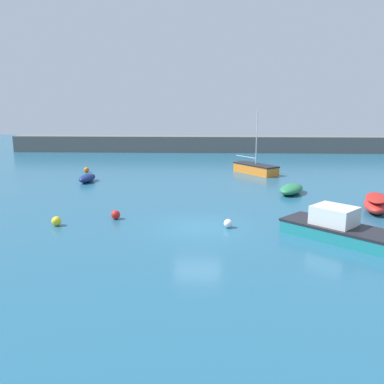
{
  "coord_description": "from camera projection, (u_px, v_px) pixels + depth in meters",
  "views": [
    {
      "loc": [
        0.54,
        -22.06,
        6.81
      ],
      "look_at": [
        -0.57,
        6.21,
        0.62
      ],
      "focal_mm": 40.0,
      "sensor_mm": 36.0,
      "label": 1
    }
  ],
  "objects": [
    {
      "name": "ground_plane",
      "position": [
        198.0,
        230.0,
        23.03
      ],
      "size": [
        120.0,
        120.0,
        0.2
      ],
      "primitive_type": "cube",
      "color": "#235B7A"
    },
    {
      "name": "harbor_breakwater",
      "position": [
        205.0,
        144.0,
        55.88
      ],
      "size": [
        49.74,
        2.87,
        2.06
      ],
      "primitive_type": "cube",
      "color": "#66605B",
      "rests_on": "ground_plane"
    },
    {
      "name": "sailboat_tall_mast",
      "position": [
        256.0,
        169.0,
        39.68
      ],
      "size": [
        4.04,
        4.65,
        5.8
      ],
      "rotation": [
        0.0,
        0.0,
        5.36
      ],
      "color": "orange",
      "rests_on": "ground_plane"
    },
    {
      "name": "motorboat_grey_hull",
      "position": [
        340.0,
        228.0,
        21.02
      ],
      "size": [
        5.76,
        5.59,
        1.62
      ],
      "rotation": [
        0.0,
        0.0,
        5.53
      ],
      "color": "teal",
      "rests_on": "ground_plane"
    },
    {
      "name": "open_tender_yellow",
      "position": [
        291.0,
        189.0,
        31.2
      ],
      "size": [
        2.68,
        3.33,
        0.71
      ],
      "rotation": [
        0.0,
        0.0,
        1.08
      ],
      "color": "#287A4C",
      "rests_on": "ground_plane"
    },
    {
      "name": "fishing_dinghy_green",
      "position": [
        87.0,
        178.0,
        35.63
      ],
      "size": [
        1.37,
        2.5,
        0.67
      ],
      "rotation": [
        0.0,
        0.0,
        1.42
      ],
      "color": "navy",
      "rests_on": "ground_plane"
    },
    {
      "name": "rowboat_with_red_cover",
      "position": [
        376.0,
        203.0,
        26.33
      ],
      "size": [
        2.43,
        3.78,
        0.98
      ],
      "rotation": [
        0.0,
        0.0,
        1.25
      ],
      "color": "red",
      "rests_on": "ground_plane"
    },
    {
      "name": "mooring_buoy_yellow",
      "position": [
        56.0,
        221.0,
        23.36
      ],
      "size": [
        0.52,
        0.52,
        0.52
      ],
      "primitive_type": "sphere",
      "color": "yellow",
      "rests_on": "ground_plane"
    },
    {
      "name": "mooring_buoy_orange",
      "position": [
        87.0,
        170.0,
        40.37
      ],
      "size": [
        0.49,
        0.49,
        0.49
      ],
      "primitive_type": "sphere",
      "color": "orange",
      "rests_on": "ground_plane"
    },
    {
      "name": "mooring_buoy_red",
      "position": [
        116.0,
        215.0,
        24.65
      ],
      "size": [
        0.52,
        0.52,
        0.52
      ],
      "primitive_type": "sphere",
      "color": "red",
      "rests_on": "ground_plane"
    },
    {
      "name": "mooring_buoy_white",
      "position": [
        228.0,
        223.0,
        23.01
      ],
      "size": [
        0.47,
        0.47,
        0.47
      ],
      "primitive_type": "sphere",
      "color": "white",
      "rests_on": "ground_plane"
    }
  ]
}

